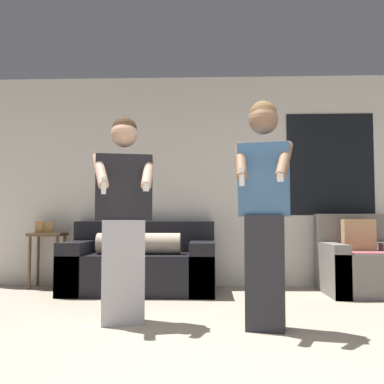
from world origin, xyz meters
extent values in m
plane|color=tan|center=(0.00, 0.00, 0.00)|extent=(14.00, 14.00, 0.00)
cube|color=silver|center=(0.00, 3.25, 1.35)|extent=(6.90, 0.06, 2.70)
cube|color=black|center=(1.33, 3.22, 1.55)|extent=(1.10, 0.01, 1.30)
cube|color=black|center=(-1.02, 2.71, 0.22)|extent=(1.73, 0.92, 0.45)
cube|color=black|center=(-1.02, 3.06, 0.63)|extent=(1.73, 0.22, 0.37)
cube|color=black|center=(-1.75, 2.71, 0.29)|extent=(0.28, 0.92, 0.59)
cube|color=black|center=(-0.30, 2.71, 0.29)|extent=(0.28, 0.92, 0.59)
cylinder|color=#CCB299|center=(-1.02, 2.59, 0.57)|extent=(0.95, 0.24, 0.24)
cube|color=slate|center=(1.51, 2.67, 0.24)|extent=(0.85, 0.91, 0.48)
cube|color=slate|center=(1.51, 3.02, 0.69)|extent=(0.85, 0.20, 0.44)
cube|color=slate|center=(1.17, 2.67, 0.29)|extent=(0.18, 0.91, 0.58)
cube|color=#994C51|center=(1.51, 2.62, 0.48)|extent=(0.72, 0.73, 0.01)
cube|color=tan|center=(1.51, 2.73, 0.67)|extent=(0.36, 0.14, 0.36)
cube|color=brown|center=(-2.23, 3.02, 0.66)|extent=(0.42, 0.35, 0.04)
cylinder|color=brown|center=(-2.40, 2.88, 0.32)|extent=(0.04, 0.04, 0.64)
cylinder|color=brown|center=(-2.06, 2.88, 0.32)|extent=(0.04, 0.04, 0.64)
cylinder|color=brown|center=(-2.40, 3.15, 0.32)|extent=(0.04, 0.04, 0.64)
cylinder|color=brown|center=(-2.06, 3.15, 0.32)|extent=(0.04, 0.04, 0.64)
cube|color=tan|center=(-2.34, 3.00, 0.74)|extent=(0.10, 0.02, 0.17)
cube|color=tan|center=(-2.23, 3.02, 0.73)|extent=(0.13, 0.02, 0.15)
cube|color=#B2B2B7|center=(-0.93, 1.15, 0.42)|extent=(0.39, 0.31, 0.84)
cube|color=black|center=(-0.93, 1.14, 1.11)|extent=(0.50, 0.34, 0.55)
sphere|color=tan|center=(-0.93, 1.13, 1.55)|extent=(0.22, 0.22, 0.22)
sphere|color=#3D2819|center=(-0.93, 1.14, 1.59)|extent=(0.21, 0.21, 0.21)
cylinder|color=tan|center=(-1.08, 0.95, 1.23)|extent=(0.22, 0.36, 0.32)
cube|color=white|center=(-1.02, 0.81, 1.10)|extent=(0.04, 0.04, 0.13)
cylinder|color=tan|center=(-0.71, 1.03, 1.23)|extent=(0.09, 0.36, 0.32)
cube|color=white|center=(-0.71, 0.88, 1.10)|extent=(0.05, 0.04, 0.08)
cube|color=#28282D|center=(0.21, 0.98, 0.44)|extent=(0.33, 0.29, 0.88)
cube|color=#3D6693|center=(0.21, 0.96, 1.16)|extent=(0.44, 0.36, 0.58)
sphere|color=brown|center=(0.20, 0.95, 1.62)|extent=(0.23, 0.23, 0.23)
sphere|color=brown|center=(0.20, 0.96, 1.66)|extent=(0.22, 0.22, 0.22)
cylinder|color=brown|center=(0.02, 0.85, 1.28)|extent=(0.09, 0.36, 0.33)
cube|color=white|center=(0.01, 0.70, 1.15)|extent=(0.04, 0.04, 0.13)
cylinder|color=brown|center=(0.33, 0.78, 1.28)|extent=(0.20, 0.36, 0.33)
cube|color=white|center=(0.28, 0.64, 1.15)|extent=(0.05, 0.04, 0.08)
camera|label=1|loc=(-0.23, -2.53, 0.84)|focal=42.00mm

